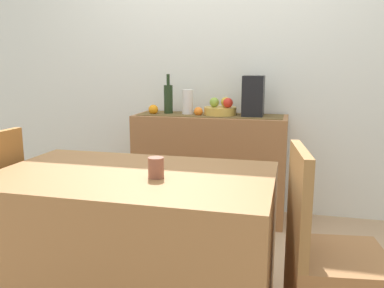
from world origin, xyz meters
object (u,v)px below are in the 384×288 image
object	(u,v)px
coffee_cup	(156,168)
wine_bottle	(168,99)
fruit_bowl	(220,111)
sideboard_console	(210,167)
dining_table	(134,248)
ceramic_vase	(188,102)
coffee_maker	(253,96)

from	to	relation	value
coffee_cup	wine_bottle	bearing A→B (deg)	105.32
fruit_bowl	coffee_cup	size ratio (longest dim) A/B	2.75
wine_bottle	coffee_cup	xyz separation A→B (m)	(0.40, -1.48, -0.18)
sideboard_console	wine_bottle	size ratio (longest dim) A/B	3.75
sideboard_console	coffee_cup	xyz separation A→B (m)	(0.06, -1.48, 0.37)
wine_bottle	dining_table	xyz separation A→B (m)	(0.27, -1.43, -0.60)
wine_bottle	ceramic_vase	xyz separation A→B (m)	(0.16, 0.00, -0.02)
sideboard_console	coffee_cup	size ratio (longest dim) A/B	13.08
wine_bottle	dining_table	distance (m)	1.58
dining_table	fruit_bowl	bearing A→B (deg)	83.84
fruit_bowl	ceramic_vase	size ratio (longest dim) A/B	1.27
coffee_maker	coffee_cup	xyz separation A→B (m)	(-0.28, -1.48, -0.21)
ceramic_vase	coffee_cup	xyz separation A→B (m)	(0.24, -1.48, -0.16)
coffee_maker	coffee_cup	bearing A→B (deg)	-100.69
fruit_bowl	dining_table	size ratio (longest dim) A/B	0.20
coffee_maker	coffee_cup	distance (m)	1.52
sideboard_console	ceramic_vase	world-z (taller)	ceramic_vase
coffee_maker	dining_table	bearing A→B (deg)	-105.98
dining_table	coffee_cup	bearing A→B (deg)	-17.96
ceramic_vase	coffee_cup	size ratio (longest dim) A/B	2.17
sideboard_console	ceramic_vase	xyz separation A→B (m)	(-0.19, 0.00, 0.52)
coffee_maker	ceramic_vase	xyz separation A→B (m)	(-0.52, 0.00, -0.06)
fruit_bowl	coffee_maker	world-z (taller)	coffee_maker
wine_bottle	ceramic_vase	distance (m)	0.16
wine_bottle	sideboard_console	bearing A→B (deg)	0.00
ceramic_vase	coffee_cup	world-z (taller)	ceramic_vase
wine_bottle	ceramic_vase	world-z (taller)	wine_bottle
wine_bottle	fruit_bowl	bearing A→B (deg)	0.00
ceramic_vase	wine_bottle	bearing A→B (deg)	-180.00
fruit_bowl	wine_bottle	world-z (taller)	wine_bottle
dining_table	sideboard_console	bearing A→B (deg)	87.00
wine_bottle	coffee_cup	size ratio (longest dim) A/B	3.48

